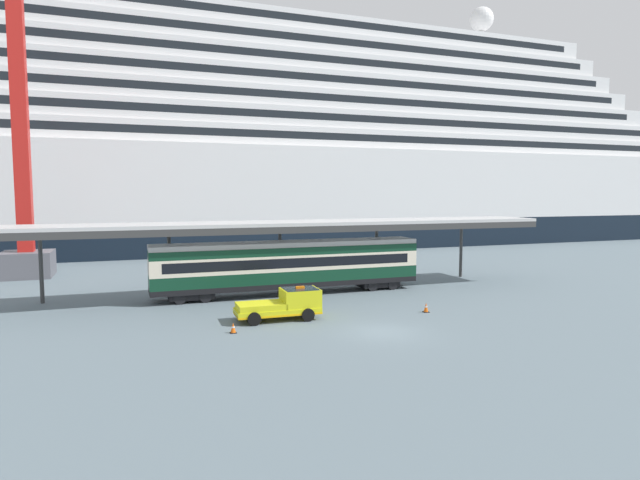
# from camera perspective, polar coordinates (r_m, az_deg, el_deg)

# --- Properties ---
(ground_plane) EXTENTS (400.00, 400.00, 0.00)m
(ground_plane) POSITION_cam_1_polar(r_m,az_deg,el_deg) (30.34, 6.74, -9.87)
(ground_plane) COLOR slate
(cruise_ship) EXTENTS (174.33, 26.04, 41.02)m
(cruise_ship) POSITION_cam_1_polar(r_m,az_deg,el_deg) (79.29, -13.34, 9.57)
(cruise_ship) COLOR black
(cruise_ship) RESTS_ON ground
(platform_canopy) EXTENTS (43.88, 5.13, 5.62)m
(platform_canopy) POSITION_cam_1_polar(r_m,az_deg,el_deg) (41.04, -3.51, 1.66)
(platform_canopy) COLOR #BCBCBC
(platform_canopy) RESTS_ON ground
(train_carriage) EXTENTS (20.82, 2.81, 4.11)m
(train_carriage) POSITION_cam_1_polar(r_m,az_deg,el_deg) (40.94, -3.33, -2.67)
(train_carriage) COLOR black
(train_carriage) RESTS_ON ground
(service_truck) EXTENTS (5.26, 2.37, 2.02)m
(service_truck) POSITION_cam_1_polar(r_m,az_deg,el_deg) (33.02, -3.73, -6.86)
(service_truck) COLOR yellow
(service_truck) RESTS_ON ground
(traffic_cone_near) EXTENTS (0.36, 0.36, 0.59)m
(traffic_cone_near) POSITION_cam_1_polar(r_m,az_deg,el_deg) (30.29, -9.37, -9.36)
(traffic_cone_near) COLOR black
(traffic_cone_near) RESTS_ON ground
(traffic_cone_mid) EXTENTS (0.36, 0.36, 0.65)m
(traffic_cone_mid) POSITION_cam_1_polar(r_m,az_deg,el_deg) (35.64, 11.39, -7.16)
(traffic_cone_mid) COLOR black
(traffic_cone_mid) RESTS_ON ground
(dockside_crane) EXTENTS (16.39, 4.40, 51.50)m
(dockside_crane) POSITION_cam_1_polar(r_m,az_deg,el_deg) (56.46, -28.92, 12.60)
(dockside_crane) COLOR #595960
(dockside_crane) RESTS_ON ground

